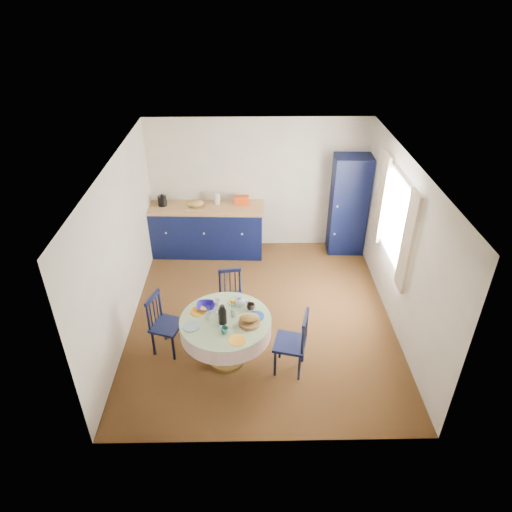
{
  "coord_description": "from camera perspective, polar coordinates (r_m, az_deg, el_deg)",
  "views": [
    {
      "loc": [
        -0.18,
        -5.57,
        4.61
      ],
      "look_at": [
        -0.08,
        0.2,
        0.99
      ],
      "focal_mm": 32.0,
      "sensor_mm": 36.0,
      "label": 1
    }
  ],
  "objects": [
    {
      "name": "mug_a",
      "position": [
        6.03,
        -5.88,
        -7.54
      ],
      "size": [
        0.11,
        0.11,
        0.09
      ],
      "primitive_type": "imported",
      "color": "silver",
      "rests_on": "dining_table"
    },
    {
      "name": "chair_right",
      "position": [
        6.09,
        4.67,
        -10.7
      ],
      "size": [
        0.49,
        0.51,
        0.94
      ],
      "rotation": [
        0.0,
        0.0,
        -1.82
      ],
      "color": "black",
      "rests_on": "floor"
    },
    {
      "name": "mug_c",
      "position": [
        6.16,
        -0.65,
        -6.36
      ],
      "size": [
        0.12,
        0.12,
        0.09
      ],
      "primitive_type": "imported",
      "color": "black",
      "rests_on": "dining_table"
    },
    {
      "name": "kitchen_counter",
      "position": [
        8.62,
        -6.25,
        3.38
      ],
      "size": [
        2.18,
        0.76,
        1.2
      ],
      "rotation": [
        0.0,
        0.0,
        -0.04
      ],
      "color": "black",
      "rests_on": "floor"
    },
    {
      "name": "mug_d",
      "position": [
        6.26,
        -4.92,
        -5.81
      ],
      "size": [
        0.09,
        0.09,
        0.09
      ],
      "primitive_type": "imported",
      "color": "silver",
      "rests_on": "dining_table"
    },
    {
      "name": "pantry_cabinet",
      "position": [
        8.61,
        11.51,
        6.23
      ],
      "size": [
        0.67,
        0.5,
        1.88
      ],
      "rotation": [
        0.0,
        0.0,
        -0.03
      ],
      "color": "black",
      "rests_on": "floor"
    },
    {
      "name": "window",
      "position": [
        6.96,
        17.0,
        4.34
      ],
      "size": [
        0.1,
        1.74,
        1.45
      ],
      "color": "white",
      "rests_on": "wall_right"
    },
    {
      "name": "wall_back",
      "position": [
        8.51,
        0.3,
        8.87
      ],
      "size": [
        4.0,
        0.02,
        2.5
      ],
      "primitive_type": "cube",
      "color": "beige",
      "rests_on": "floor"
    },
    {
      "name": "wall_right",
      "position": [
        6.86,
        17.68,
        1.13
      ],
      "size": [
        0.02,
        4.5,
        2.5
      ],
      "primitive_type": "cube",
      "color": "beige",
      "rests_on": "floor"
    },
    {
      "name": "cobalt_bowl",
      "position": [
        6.23,
        -6.28,
        -6.28
      ],
      "size": [
        0.25,
        0.25,
        0.06
      ],
      "primitive_type": "imported",
      "color": "#130A6B",
      "rests_on": "dining_table"
    },
    {
      "name": "chair_left",
      "position": [
        6.51,
        -11.38,
        -8.29
      ],
      "size": [
        0.5,
        0.51,
        0.91
      ],
      "rotation": [
        0.0,
        0.0,
        1.23
      ],
      "color": "black",
      "rests_on": "floor"
    },
    {
      "name": "wall_left",
      "position": [
        6.75,
        -16.5,
        0.84
      ],
      "size": [
        0.02,
        4.5,
        2.5
      ],
      "primitive_type": "cube",
      "color": "beige",
      "rests_on": "floor"
    },
    {
      "name": "dining_table",
      "position": [
        6.12,
        -3.72,
        -8.76
      ],
      "size": [
        1.21,
        1.21,
        1.01
      ],
      "color": "#553C18",
      "rests_on": "floor"
    },
    {
      "name": "mug_b",
      "position": [
        5.81,
        -3.97,
        -9.26
      ],
      "size": [
        0.1,
        0.1,
        0.09
      ],
      "primitive_type": "imported",
      "color": "#286A66",
      "rests_on": "dining_table"
    },
    {
      "name": "ceiling",
      "position": [
        5.96,
        0.81,
        11.39
      ],
      "size": [
        4.5,
        4.5,
        0.0
      ],
      "primitive_type": "plane",
      "rotation": [
        3.14,
        0.0,
        0.0
      ],
      "color": "white",
      "rests_on": "wall_back"
    },
    {
      "name": "chair_far",
      "position": [
        6.93,
        -3.13,
        -5.06
      ],
      "size": [
        0.42,
        0.41,
        0.85
      ],
      "rotation": [
        0.0,
        0.0,
        0.13
      ],
      "color": "black",
      "rests_on": "floor"
    },
    {
      "name": "floor",
      "position": [
        7.23,
        0.66,
        -7.49
      ],
      "size": [
        4.5,
        4.5,
        0.0
      ],
      "primitive_type": "plane",
      "color": "black",
      "rests_on": "ground"
    }
  ]
}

